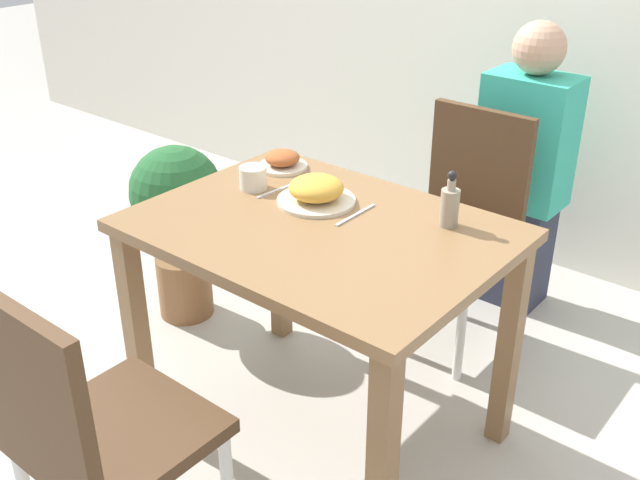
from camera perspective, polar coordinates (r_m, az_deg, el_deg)
The scene contains 12 objects.
ground_plane at distance 2.57m, azimuth 0.00°, elevation -14.10°, with size 16.00×16.00×0.00m, color #B7B2A8.
dining_table at distance 2.21m, azimuth 0.00°, elevation -1.54°, with size 1.05×0.78×0.76m.
chair_near at distance 1.89m, azimuth -17.26°, elevation -13.50°, with size 0.42×0.42×0.89m.
chair_far at distance 2.84m, azimuth 10.64°, elevation 1.74°, with size 0.42×0.42×0.89m.
food_plate at distance 2.28m, azimuth -0.29°, elevation 3.75°, with size 0.24×0.24×0.08m.
side_plate at distance 2.55m, azimuth -2.88°, elevation 6.06°, with size 0.17×0.17×0.06m.
drink_cup at distance 2.39m, azimuth -5.12°, elevation 4.75°, with size 0.09×0.09×0.07m.
sauce_bottle at distance 2.15m, azimuth 9.86°, elevation 2.64°, with size 0.05×0.05×0.17m.
fork_utensil at distance 2.38m, azimuth -3.09°, elevation 3.88°, with size 0.03×0.19×0.00m.
spoon_utensil at distance 2.21m, azimuth 2.73°, elevation 1.92°, with size 0.01×0.19×0.00m.
potted_plant_left at distance 2.98m, azimuth -10.77°, elevation 2.06°, with size 0.36×0.36×0.73m.
person_figure at distance 3.10m, azimuth 15.20°, elevation 5.06°, with size 0.34×0.22×1.17m.
Camera 1 is at (1.22, -1.50, 1.70)m, focal length 42.00 mm.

